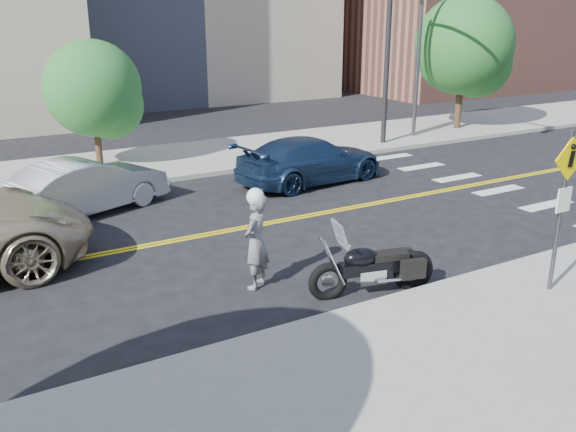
% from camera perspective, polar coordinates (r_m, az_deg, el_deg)
% --- Properties ---
extents(ground_plane, '(120.00, 120.00, 0.00)m').
position_cam_1_polar(ground_plane, '(14.76, -7.36, -1.70)').
color(ground_plane, black).
rests_on(ground_plane, ground).
extents(sidewalk_near, '(60.00, 5.00, 0.15)m').
position_cam_1_polar(sidewalk_near, '(8.98, 12.35, -15.71)').
color(sidewalk_near, '#9E9B91').
rests_on(sidewalk_near, ground_plane).
extents(sidewalk_far, '(60.00, 5.00, 0.15)m').
position_cam_1_polar(sidewalk_far, '(21.59, -15.17, 4.51)').
color(sidewalk_far, '#9E9B91').
rests_on(sidewalk_far, ground_plane).
extents(lamp_post, '(0.16, 0.16, 8.00)m').
position_cam_1_polar(lamp_post, '(25.91, 12.22, 16.10)').
color(lamp_post, '#4C4C51').
rests_on(lamp_post, sidewalk_far).
extents(traffic_light, '(0.28, 4.50, 7.00)m').
position_cam_1_polar(traffic_light, '(23.51, 10.90, 17.25)').
color(traffic_light, black).
rests_on(traffic_light, sidewalk_far).
extents(pedestrian_sign, '(0.78, 0.08, 3.00)m').
position_cam_1_polar(pedestrian_sign, '(11.87, 24.38, 1.68)').
color(pedestrian_sign, '#4C4C51').
rests_on(pedestrian_sign, sidewalk_near).
extents(motorcyclist, '(0.81, 0.77, 1.99)m').
position_cam_1_polar(motorcyclist, '(11.56, -3.00, -2.14)').
color(motorcyclist, '#B7B8BD').
rests_on(motorcyclist, ground).
extents(motorcycle, '(2.55, 1.27, 1.49)m').
position_cam_1_polar(motorcycle, '(11.50, 8.02, -3.74)').
color(motorcycle, black).
rests_on(motorcycle, ground).
extents(parked_car_silver, '(4.69, 3.07, 1.46)m').
position_cam_1_polar(parked_car_silver, '(16.88, -18.37, 2.68)').
color(parked_car_silver, '#B9BDC1').
rests_on(parked_car_silver, ground).
extents(parked_car_blue, '(5.14, 2.58, 1.43)m').
position_cam_1_polar(parked_car_blue, '(18.98, 2.15, 5.26)').
color(parked_car_blue, navy).
rests_on(parked_car_blue, ground).
extents(tree_far_a, '(3.13, 3.13, 4.28)m').
position_cam_1_polar(tree_far_a, '(21.20, -17.81, 11.28)').
color(tree_far_a, '#382619').
rests_on(tree_far_a, ground).
extents(tree_far_b, '(4.22, 4.22, 5.83)m').
position_cam_1_polar(tree_far_b, '(28.26, 16.13, 15.09)').
color(tree_far_b, '#382619').
rests_on(tree_far_b, ground).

